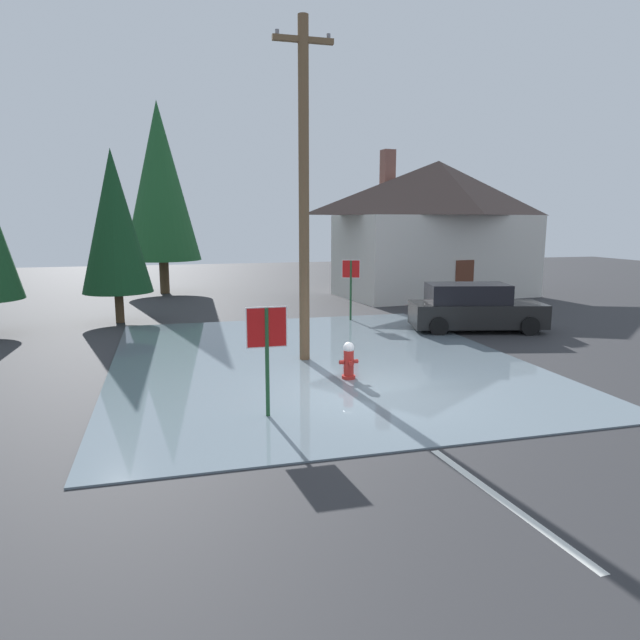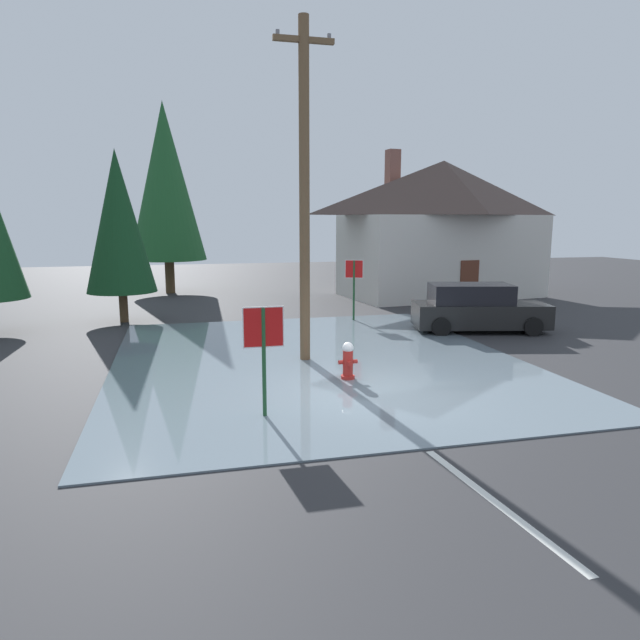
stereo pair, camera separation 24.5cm
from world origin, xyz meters
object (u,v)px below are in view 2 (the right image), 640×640
object	(u,v)px
house	(442,227)
pine_tree_short_left	(166,182)
parked_car	(477,309)
fire_hydrant	(348,362)
utility_pole	(304,189)
stop_sign_near	(264,339)
stop_sign_far	(354,278)
pine_tree_mid_left	(118,222)

from	to	relation	value
house	pine_tree_short_left	xyz separation A→B (m)	(-13.53, 4.58, 2.29)
house	parked_car	size ratio (longest dim) A/B	2.23
fire_hydrant	utility_pole	size ratio (longest dim) A/B	0.11
house	fire_hydrant	bearing A→B (deg)	-123.26
stop_sign_near	stop_sign_far	bearing A→B (deg)	63.63
parked_car	house	bearing A→B (deg)	72.06
fire_hydrant	stop_sign_far	world-z (taller)	stop_sign_far
fire_hydrant	house	distance (m)	16.95
pine_tree_short_left	stop_sign_near	bearing A→B (deg)	-84.44
stop_sign_far	pine_tree_short_left	world-z (taller)	pine_tree_short_left
parked_car	pine_tree_short_left	bearing A→B (deg)	127.78
utility_pole	pine_tree_mid_left	world-z (taller)	utility_pole
fire_hydrant	parked_car	xyz separation A→B (m)	(6.20, 4.86, 0.33)
utility_pole	parked_car	distance (m)	8.26
house	parked_car	distance (m)	9.93
stop_sign_far	house	distance (m)	9.08
stop_sign_near	pine_tree_mid_left	distance (m)	12.73
utility_pole	stop_sign_far	size ratio (longest dim) A/B	3.80
fire_hydrant	pine_tree_mid_left	bearing A→B (deg)	121.53
utility_pole	pine_tree_mid_left	xyz separation A→B (m)	(-5.45, 7.63, -0.87)
pine_tree_short_left	pine_tree_mid_left	bearing A→B (deg)	-100.71
fire_hydrant	pine_tree_short_left	world-z (taller)	pine_tree_short_left
stop_sign_near	utility_pole	size ratio (longest dim) A/B	0.25
house	parked_car	xyz separation A→B (m)	(-2.94, -9.08, -2.73)
stop_sign_far	pine_tree_short_left	bearing A→B (deg)	123.42
pine_tree_mid_left	pine_tree_short_left	xyz separation A→B (m)	(1.64, 8.69, 2.01)
pine_tree_short_left	parked_car	bearing A→B (deg)	-52.22
utility_pole	parked_car	xyz separation A→B (m)	(6.79, 2.66, -3.88)
stop_sign_near	pine_tree_short_left	size ratio (longest dim) A/B	0.23
stop_sign_near	fire_hydrant	size ratio (longest dim) A/B	2.36
parked_car	stop_sign_far	bearing A→B (deg)	139.66
stop_sign_near	parked_car	xyz separation A→B (m)	(8.58, 7.02, -0.80)
stop_sign_far	stop_sign_near	bearing A→B (deg)	-116.37
parked_car	pine_tree_mid_left	distance (m)	13.54
pine_tree_mid_left	parked_car	bearing A→B (deg)	-22.11
stop_sign_near	house	bearing A→B (deg)	54.43
stop_sign_near	pine_tree_mid_left	xyz separation A→B (m)	(-3.66, 11.99, 2.21)
pine_tree_short_left	fire_hydrant	bearing A→B (deg)	-76.67
pine_tree_mid_left	utility_pole	bearing A→B (deg)	-54.46
stop_sign_far	pine_tree_short_left	size ratio (longest dim) A/B	0.24
stop_sign_far	pine_tree_mid_left	bearing A→B (deg)	167.46
stop_sign_near	stop_sign_far	world-z (taller)	stop_sign_far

